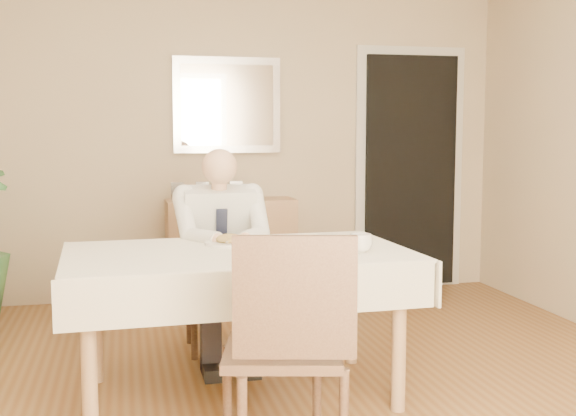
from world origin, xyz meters
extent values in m
plane|color=brown|center=(0.00, 0.00, 0.00)|extent=(5.00, 5.00, 0.00)
cube|color=tan|center=(0.00, 2.50, 1.30)|extent=(4.50, 0.02, 2.60)
cube|color=beige|center=(1.55, 2.48, 1.00)|extent=(0.96, 0.03, 2.10)
cube|color=black|center=(1.55, 2.45, 1.00)|extent=(0.80, 0.05, 1.95)
cube|color=silver|center=(-0.01, 2.48, 1.55)|extent=(0.86, 0.03, 0.76)
cube|color=white|center=(-0.01, 2.46, 1.55)|extent=(0.74, 0.02, 0.64)
cube|color=#9A7146|center=(-0.28, 0.25, 0.72)|extent=(1.63, 0.96, 0.04)
cube|color=#F7EECD|center=(-0.28, 0.25, 0.75)|extent=(1.74, 1.06, 0.01)
cube|color=#F7EECD|center=(-0.28, -0.25, 0.64)|extent=(1.70, 0.08, 0.22)
cube|color=#F7EECD|center=(-0.28, 0.75, 0.64)|extent=(1.70, 0.08, 0.22)
cube|color=#F7EECD|center=(-1.13, 0.25, 0.64)|extent=(0.05, 1.00, 0.22)
cube|color=#F7EECD|center=(0.57, 0.25, 0.64)|extent=(0.05, 1.00, 0.22)
cylinder|color=#9A7146|center=(-1.00, -0.12, 0.35)|extent=(0.07, 0.07, 0.70)
cylinder|color=#9A7146|center=(0.44, -0.12, 0.35)|extent=(0.07, 0.07, 0.70)
cylinder|color=#9A7146|center=(-1.00, 0.62, 0.35)|extent=(0.07, 0.07, 0.70)
cylinder|color=#9A7146|center=(0.44, 0.62, 0.35)|extent=(0.07, 0.07, 0.70)
cube|color=#422D1D|center=(-0.28, 1.05, 0.40)|extent=(0.40, 0.40, 0.04)
cube|color=#422D1D|center=(-0.28, 1.22, 0.63)|extent=(0.39, 0.05, 0.39)
cylinder|color=#422D1D|center=(-0.45, 0.88, 0.19)|extent=(0.04, 0.04, 0.38)
cylinder|color=#422D1D|center=(-0.11, 0.88, 0.19)|extent=(0.04, 0.04, 0.38)
cylinder|color=#422D1D|center=(-0.45, 1.21, 0.19)|extent=(0.04, 0.04, 0.38)
cylinder|color=#422D1D|center=(-0.11, 1.21, 0.19)|extent=(0.04, 0.04, 0.38)
cube|color=#422D1D|center=(-0.23, -0.56, 0.47)|extent=(0.55, 0.55, 0.04)
cube|color=#422D1D|center=(-0.23, -0.77, 0.74)|extent=(0.46, 0.14, 0.46)
cylinder|color=#422D1D|center=(-0.43, -0.36, 0.23)|extent=(0.04, 0.04, 0.45)
cylinder|color=#422D1D|center=(-0.03, -0.36, 0.23)|extent=(0.04, 0.04, 0.45)
cube|color=silver|center=(-0.28, 1.01, 0.75)|extent=(0.42, 0.31, 0.55)
cube|color=black|center=(-0.28, 0.88, 0.72)|extent=(0.07, 0.08, 0.36)
cylinder|color=tan|center=(-0.28, 0.96, 1.03)|extent=(0.09, 0.09, 0.08)
sphere|color=tan|center=(-0.28, 0.94, 1.14)|extent=(0.21, 0.21, 0.21)
cube|color=black|center=(-0.38, 0.81, 0.52)|extent=(0.13, 0.42, 0.13)
cube|color=black|center=(-0.18, 0.81, 0.52)|extent=(0.13, 0.42, 0.13)
cube|color=black|center=(-0.38, 0.63, 0.23)|extent=(0.11, 0.12, 0.45)
cube|color=black|center=(-0.18, 0.63, 0.23)|extent=(0.11, 0.12, 0.45)
cube|color=black|center=(-0.38, 0.57, 0.04)|extent=(0.11, 0.26, 0.07)
cube|color=black|center=(-0.18, 0.57, 0.04)|extent=(0.11, 0.26, 0.07)
cylinder|color=white|center=(-0.30, 0.44, 0.76)|extent=(0.26, 0.26, 0.02)
ellipsoid|color=olive|center=(-0.30, 0.44, 0.78)|extent=(0.14, 0.14, 0.06)
cylinder|color=silver|center=(-0.26, 0.38, 0.78)|extent=(0.01, 0.13, 0.01)
cylinder|color=silver|center=(-0.34, 0.38, 0.78)|extent=(0.01, 0.13, 0.01)
imported|color=white|center=(0.31, 0.07, 0.80)|extent=(0.15, 0.15, 0.09)
cube|color=#9A7146|center=(-0.01, 2.32, 0.40)|extent=(1.02, 0.37, 0.81)
cube|color=silver|center=(-0.43, 2.37, 0.88)|extent=(0.10, 0.02, 0.14)
cube|color=silver|center=(-0.23, 2.38, 0.88)|extent=(0.10, 0.02, 0.14)
cube|color=silver|center=(0.04, 2.40, 0.88)|extent=(0.10, 0.02, 0.14)
camera|label=1|loc=(-0.83, -3.30, 1.36)|focal=45.00mm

